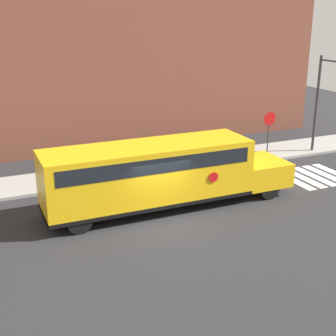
% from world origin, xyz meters
% --- Properties ---
extents(ground_plane, '(60.00, 60.00, 0.00)m').
position_xyz_m(ground_plane, '(0.00, 0.00, 0.00)').
color(ground_plane, '#28282B').
extents(sidewalk_strip, '(44.00, 3.00, 0.15)m').
position_xyz_m(sidewalk_strip, '(0.00, 6.50, 0.07)').
color(sidewalk_strip, '#9E9E99').
rests_on(sidewalk_strip, ground).
extents(building_backdrop, '(32.00, 4.00, 11.67)m').
position_xyz_m(building_backdrop, '(0.00, 13.00, 5.83)').
color(building_backdrop, brown).
rests_on(building_backdrop, ground).
extents(crosswalk_stripes, '(3.30, 3.20, 0.01)m').
position_xyz_m(crosswalk_stripes, '(9.50, 2.00, 0.00)').
color(crosswalk_stripes, white).
rests_on(crosswalk_stripes, ground).
extents(school_bus, '(11.34, 2.57, 2.93)m').
position_xyz_m(school_bus, '(0.35, 1.45, 1.68)').
color(school_bus, yellow).
rests_on(school_bus, ground).
extents(stop_sign, '(0.79, 0.10, 2.76)m').
position_xyz_m(stop_sign, '(9.18, 5.83, 1.86)').
color(stop_sign, '#38383A').
rests_on(stop_sign, ground).
extents(traffic_light, '(0.28, 3.74, 5.86)m').
position_xyz_m(traffic_light, '(12.32, 4.41, 3.89)').
color(traffic_light, '#38383A').
rests_on(traffic_light, ground).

